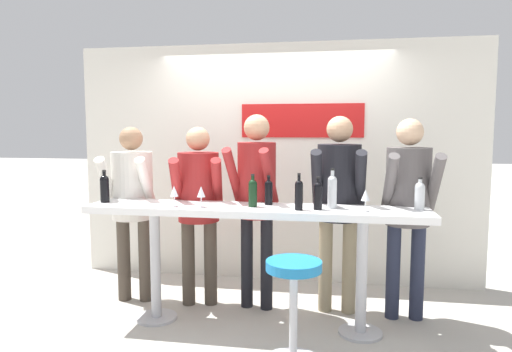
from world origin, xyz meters
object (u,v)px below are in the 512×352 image
object	(u,v)px
person_far_left	(132,195)
wine_bottle_2	(105,187)
person_center	(339,193)
tasting_table	(254,226)
wine_glass_2	(174,192)
wine_bottle_1	(318,194)
wine_bottle_5	(420,195)
person_center_right	(408,197)
person_left	(199,197)
wine_glass_1	(366,196)
wine_bottle_0	(332,190)
person_center_left	(256,189)
wine_bottle_3	(253,192)
bar_stool	(294,296)
wine_bottle_4	(299,193)
wine_bottle_6	(269,191)
wine_glass_0	(201,192)

from	to	relation	value
person_far_left	wine_bottle_2	bearing A→B (deg)	-106.70
person_center	wine_bottle_2	xyz separation A→B (m)	(-2.04, -0.43, 0.06)
tasting_table	wine_glass_2	world-z (taller)	wine_glass_2
wine_bottle_1	wine_bottle_5	distance (m)	0.81
wine_bottle_2	wine_glass_2	bearing A→B (deg)	-10.06
person_far_left	person_center_right	bearing A→B (deg)	-5.29
person_left	wine_glass_2	xyz separation A→B (m)	(-0.05, -0.51, 0.11)
tasting_table	wine_glass_1	bearing A→B (deg)	-5.02
wine_bottle_0	person_center_left	bearing A→B (deg)	152.07
person_center	wine_bottle_3	world-z (taller)	person_center
bar_stool	wine_bottle_3	size ratio (longest dim) A/B	2.77
wine_bottle_4	wine_bottle_6	xyz separation A→B (m)	(-0.27, 0.21, -0.02)
wine_bottle_3	wine_glass_0	distance (m)	0.43
wine_bottle_6	wine_glass_1	bearing A→B (deg)	-13.90
bar_stool	wine_bottle_5	xyz separation A→B (m)	(0.95, 0.66, 0.65)
person_far_left	person_left	world-z (taller)	same
wine_bottle_3	wine_glass_2	distance (m)	0.65
person_far_left	person_center	size ratio (longest dim) A/B	0.95
bar_stool	wine_glass_0	bearing A→B (deg)	150.04
person_center_left	wine_glass_0	size ratio (longest dim) A/B	10.26
person_center_left	wine_glass_0	world-z (taller)	person_center_left
wine_bottle_3	wine_bottle_4	xyz separation A→B (m)	(0.39, -0.09, 0.01)
wine_bottle_1	wine_glass_1	size ratio (longest dim) A/B	1.51
wine_bottle_2	person_center_right	bearing A→B (deg)	8.21
person_far_left	person_left	bearing A→B (deg)	-4.53
person_center_left	person_center_right	size ratio (longest dim) A/B	1.02
wine_bottle_4	wine_glass_2	bearing A→B (deg)	-178.57
bar_stool	wine_glass_2	world-z (taller)	wine_glass_2
person_left	wine_bottle_1	distance (m)	1.22
wine_glass_0	wine_glass_2	size ratio (longest dim) A/B	1.00
wine_bottle_5	wine_glass_2	xyz separation A→B (m)	(-1.99, -0.20, 0.00)
wine_bottle_4	wine_glass_0	size ratio (longest dim) A/B	1.68
person_far_left	wine_bottle_1	xyz separation A→B (m)	(1.79, -0.44, 0.11)
person_center	person_left	bearing A→B (deg)	-176.61
bar_stool	wine_bottle_3	bearing A→B (deg)	124.85
person_center	wine_bottle_0	xyz separation A→B (m)	(-0.05, -0.40, 0.07)
tasting_table	wine_bottle_1	bearing A→B (deg)	-5.72
wine_glass_2	wine_bottle_6	bearing A→B (deg)	17.54
person_center_right	wine_bottle_5	distance (m)	0.31
bar_stool	wine_glass_1	bearing A→B (deg)	44.17
bar_stool	wine_glass_0	size ratio (longest dim) A/B	4.30
bar_stool	person_center_right	size ratio (longest dim) A/B	0.43
person_left	person_center_left	world-z (taller)	person_center_left
wine_bottle_2	wine_glass_0	size ratio (longest dim) A/B	1.62
wine_bottle_4	wine_glass_1	bearing A→B (deg)	1.91
tasting_table	wine_glass_2	xyz separation A→B (m)	(-0.66, -0.12, 0.29)
person_left	wine_bottle_2	distance (m)	0.85
person_left	wine_bottle_3	size ratio (longest dim) A/B	6.20
person_center_right	wine_glass_1	size ratio (longest dim) A/B	10.02
wine_glass_2	tasting_table	bearing A→B (deg)	10.52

